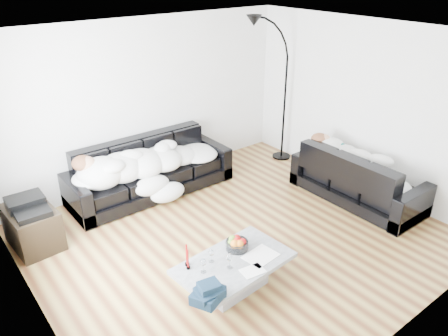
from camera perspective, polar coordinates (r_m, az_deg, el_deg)
ground at (r=5.91m, az=1.81°, el=-8.89°), size 5.00×5.00×0.00m
wall_back at (r=7.04m, az=-9.93°, el=8.42°), size 5.00×0.02×2.60m
wall_left at (r=4.29m, az=-24.69°, el=-5.56°), size 0.02×4.50×2.60m
wall_right at (r=7.05m, az=17.94°, el=7.57°), size 0.02×4.50×2.60m
ceiling at (r=4.91m, az=2.25°, el=16.87°), size 5.00×5.00×0.00m
sofa_back at (r=6.84m, az=-9.59°, el=-0.04°), size 2.56×0.89×0.84m
sofa_right at (r=6.86m, az=17.15°, el=-1.00°), size 0.85×1.98×0.80m
sleeper_back at (r=6.71m, az=-9.51°, el=1.49°), size 2.17×0.75×0.43m
sleeper_right at (r=6.76m, az=17.39°, el=0.71°), size 0.72×1.70×0.42m
teal_cushion at (r=7.01m, az=13.18°, el=2.96°), size 0.42×0.38×0.20m
coffee_table at (r=4.99m, az=1.30°, el=-13.77°), size 1.32×0.84×0.37m
fruit_bowl at (r=5.01m, az=1.71°, el=-9.75°), size 0.29×0.29×0.16m
wine_glass_a at (r=4.82m, az=-1.70°, el=-11.41°), size 0.07×0.07×0.15m
wine_glass_b at (r=4.69m, az=-2.74°, el=-12.64°), size 0.09×0.09×0.16m
wine_glass_c at (r=4.73m, az=0.72°, el=-12.05°), size 0.08×0.08×0.18m
candle_left at (r=4.72m, az=-4.73°, el=-11.82°), size 0.05×0.05×0.24m
candle_right at (r=4.76m, az=-4.90°, el=-11.26°), size 0.06×0.06×0.26m
newspaper_a at (r=4.95m, az=4.81°, el=-11.35°), size 0.40×0.32×0.01m
newspaper_b at (r=4.75m, az=3.76°, el=-13.23°), size 0.27×0.21×0.01m
navy_jacket at (r=4.34m, az=-1.86°, el=-14.88°), size 0.38×0.33×0.17m
shoes at (r=7.09m, az=13.17°, el=-2.80°), size 0.47×0.39×0.09m
av_cabinet at (r=6.11m, az=-23.71°, el=-7.08°), size 0.58×0.80×0.53m
stereo at (r=5.95m, az=-24.27°, el=-4.40°), size 0.45×0.35×0.13m
floor_lamp at (r=7.82m, az=7.96°, el=9.03°), size 0.89×0.60×2.27m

